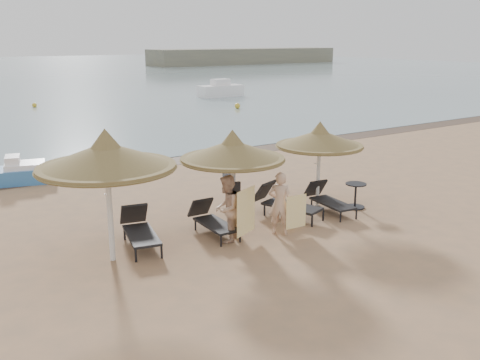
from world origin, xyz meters
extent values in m
plane|color=#A67852|center=(0.00, 0.00, 0.00)|extent=(160.00, 160.00, 0.00)
cube|color=#4F3829|center=(0.00, 9.40, 0.00)|extent=(200.00, 1.60, 0.01)
cube|color=#787359|center=(55.00, 80.00, 1.50)|extent=(40.00, 8.00, 3.00)
cube|color=white|center=(18.00, 30.00, 0.50)|extent=(4.00, 1.60, 1.00)
cube|color=white|center=(18.00, 30.00, 1.25)|extent=(1.50, 1.00, 0.60)
cylinder|color=silver|center=(-3.12, 0.80, 1.14)|extent=(0.13, 0.13, 2.28)
cone|color=olive|center=(-3.12, 0.80, 2.51)|extent=(3.14, 3.14, 0.60)
cone|color=olive|center=(-3.12, 0.80, 2.87)|extent=(0.76, 0.76, 0.49)
cylinder|color=olive|center=(-3.12, 0.80, 2.23)|extent=(3.08, 3.08, 0.11)
cylinder|color=silver|center=(0.32, 0.92, 1.00)|extent=(0.11, 0.11, 2.01)
cone|color=olive|center=(0.32, 0.92, 2.22)|extent=(2.78, 2.78, 0.53)
cone|color=olive|center=(0.32, 0.92, 2.54)|extent=(0.67, 0.67, 0.43)
cylinder|color=olive|center=(0.32, 0.92, 1.97)|extent=(2.72, 2.72, 0.10)
cylinder|color=silver|center=(3.71, 1.31, 0.96)|extent=(0.11, 0.11, 1.92)
cone|color=olive|center=(3.71, 1.31, 2.12)|extent=(2.65, 2.65, 0.50)
cone|color=olive|center=(3.71, 1.31, 2.43)|extent=(0.64, 0.64, 0.41)
cylinder|color=olive|center=(3.71, 1.31, 1.89)|extent=(2.60, 2.60, 0.09)
cylinder|color=black|center=(-2.72, 0.38, 0.15)|extent=(0.05, 0.05, 0.30)
cylinder|color=black|center=(-2.13, 0.24, 0.15)|extent=(0.05, 0.05, 0.30)
cylinder|color=black|center=(-2.39, 1.86, 0.15)|extent=(0.05, 0.05, 0.30)
cylinder|color=black|center=(-1.80, 1.73, 0.15)|extent=(0.05, 0.05, 0.30)
cube|color=black|center=(-2.25, 1.11, 0.34)|extent=(1.01, 1.74, 0.07)
cube|color=black|center=(-2.04, 2.04, 0.60)|extent=(0.76, 0.59, 0.62)
cylinder|color=black|center=(-0.58, 0.08, 0.14)|extent=(0.05, 0.05, 0.28)
cylinder|color=black|center=(-0.02, 0.06, 0.14)|extent=(0.05, 0.05, 0.28)
cylinder|color=black|center=(-0.53, 1.47, 0.14)|extent=(0.05, 0.05, 0.28)
cylinder|color=black|center=(0.03, 1.45, 0.14)|extent=(0.05, 0.05, 0.28)
cube|color=black|center=(-0.27, 0.81, 0.31)|extent=(0.67, 1.51, 0.06)
cube|color=black|center=(-0.24, 1.69, 0.55)|extent=(0.63, 0.44, 0.56)
cylinder|color=black|center=(2.27, -0.08, 0.16)|extent=(0.06, 0.06, 0.32)
cylinder|color=black|center=(2.87, 0.13, 0.16)|extent=(0.06, 0.06, 0.32)
cylinder|color=black|center=(1.75, 1.42, 0.16)|extent=(0.06, 0.06, 0.32)
cylinder|color=black|center=(2.36, 1.63, 0.16)|extent=(0.06, 0.06, 0.32)
cube|color=black|center=(2.29, 0.83, 0.35)|extent=(1.22, 1.84, 0.07)
cube|color=black|center=(1.97, 1.77, 0.62)|extent=(0.82, 0.68, 0.64)
cylinder|color=black|center=(3.19, -0.25, 0.14)|extent=(0.05, 0.05, 0.28)
cylinder|color=black|center=(3.75, -0.31, 0.14)|extent=(0.05, 0.05, 0.28)
cylinder|color=black|center=(3.34, 1.16, 0.14)|extent=(0.05, 0.05, 0.28)
cylinder|color=black|center=(3.90, 1.10, 0.14)|extent=(0.05, 0.05, 0.28)
cube|color=black|center=(3.55, 0.48, 0.31)|extent=(0.78, 1.57, 0.06)
cube|color=black|center=(3.64, 1.36, 0.55)|extent=(0.67, 0.49, 0.57)
cylinder|color=black|center=(4.51, 0.49, 0.02)|extent=(0.59, 0.59, 0.04)
cylinder|color=black|center=(4.51, 0.49, 0.38)|extent=(0.06, 0.06, 0.72)
cylinder|color=black|center=(4.51, 0.49, 0.75)|extent=(0.64, 0.64, 0.03)
imported|color=#D2A98B|center=(-0.23, 0.35, 1.00)|extent=(1.08, 1.06, 2.00)
imported|color=#D2A98B|center=(1.19, -0.01, 0.98)|extent=(1.06, 1.05, 1.97)
cube|color=yellow|center=(0.12, 0.00, 0.82)|extent=(0.78, 0.36, 1.19)
cube|color=yellow|center=(1.54, -0.26, 0.62)|extent=(0.64, 0.05, 0.90)
cube|color=white|center=(0.32, 1.10, 1.41)|extent=(0.35, 0.24, 0.43)
cube|color=black|center=(0.32, 0.76, 1.20)|extent=(0.25, 0.09, 0.36)
cube|color=#3773B6|center=(-3.15, 9.26, 0.27)|extent=(2.38, 1.74, 0.53)
cube|color=white|center=(-3.15, 9.26, 0.60)|extent=(1.58, 1.37, 0.24)
cube|color=white|center=(-3.52, 9.35, 0.82)|extent=(0.68, 0.96, 0.34)
sphere|color=gold|center=(2.42, 31.34, 0.18)|extent=(0.35, 0.35, 0.35)
sphere|color=gold|center=(14.66, 22.28, 0.20)|extent=(0.41, 0.41, 0.41)
camera|label=1|loc=(-7.12, -10.51, 5.03)|focal=40.00mm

